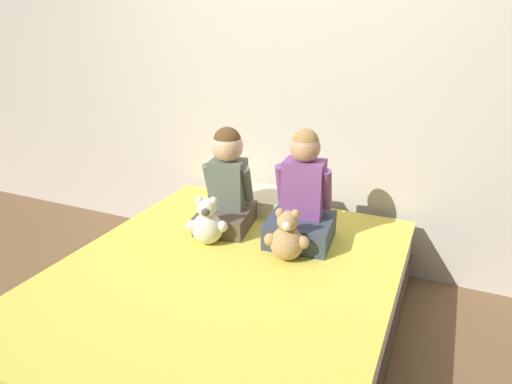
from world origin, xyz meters
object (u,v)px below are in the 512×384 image
at_px(child_on_left, 227,184).
at_px(bed, 225,305).
at_px(teddy_bear_held_by_right_child, 287,238).
at_px(pillow_at_headboard, 281,204).
at_px(teddy_bear_held_by_left_child, 207,224).
at_px(child_on_right, 302,200).

bearing_deg(child_on_left, bed, -73.45).
height_order(teddy_bear_held_by_right_child, pillow_at_headboard, teddy_bear_held_by_right_child).
height_order(bed, teddy_bear_held_by_left_child, teddy_bear_held_by_left_child).
bearing_deg(bed, teddy_bear_held_by_left_child, 134.47).
relative_size(bed, teddy_bear_held_by_right_child, 7.02).
distance_m(teddy_bear_held_by_right_child, pillow_at_headboard, 0.63).
bearing_deg(bed, child_on_right, 62.63).
height_order(child_on_right, teddy_bear_held_by_left_child, child_on_right).
distance_m(child_on_left, teddy_bear_held_by_left_child, 0.30).
bearing_deg(teddy_bear_held_by_right_child, bed, -150.33).
bearing_deg(teddy_bear_held_by_right_child, pillow_at_headboard, 100.43).
xyz_separation_m(bed, teddy_bear_held_by_right_child, (0.25, 0.23, 0.34)).
xyz_separation_m(child_on_left, child_on_right, (0.47, -0.01, -0.02)).
distance_m(teddy_bear_held_by_left_child, teddy_bear_held_by_right_child, 0.47).
distance_m(bed, child_on_left, 0.72).
relative_size(bed, pillow_at_headboard, 3.42).
bearing_deg(child_on_left, pillow_at_headboard, 46.23).
xyz_separation_m(teddy_bear_held_by_left_child, teddy_bear_held_by_right_child, (0.47, 0.01, 0.00)).
bearing_deg(child_on_right, child_on_left, 173.94).
bearing_deg(teddy_bear_held_by_left_child, teddy_bear_held_by_right_child, -21.05).
relative_size(bed, child_on_left, 3.29).
bearing_deg(bed, teddy_bear_held_by_right_child, 42.96).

